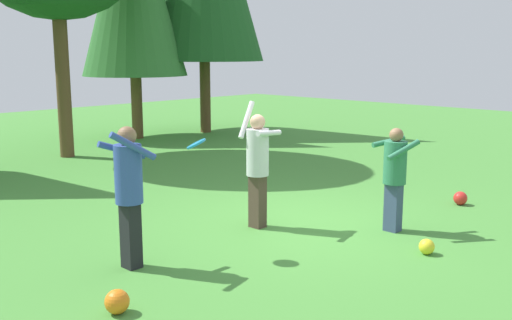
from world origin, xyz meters
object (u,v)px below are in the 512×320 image
at_px(ball_orange, 117,302).
at_px(frisbee, 196,144).
at_px(ball_red, 460,198).
at_px(ball_yellow, 427,247).
at_px(person_bystander, 395,171).
at_px(person_catcher, 129,184).
at_px(person_thrower, 258,160).

bearing_deg(ball_orange, frisbee, 23.63).
distance_m(frisbee, ball_red, 5.25).
bearing_deg(frisbee, ball_yellow, -46.48).
bearing_deg(ball_yellow, person_bystander, 55.63).
xyz_separation_m(person_catcher, person_bystander, (3.61, -1.56, -0.15)).
relative_size(person_catcher, ball_orange, 6.88).
relative_size(frisbee, ball_red, 1.54).
xyz_separation_m(person_thrower, ball_yellow, (0.67, -2.48, -0.94)).
xyz_separation_m(frisbee, ball_yellow, (2.11, -2.22, -1.39)).
bearing_deg(ball_yellow, person_catcher, 140.88).
relative_size(person_thrower, ball_yellow, 9.15).
relative_size(person_bystander, ball_red, 6.54).
relative_size(frisbee, ball_yellow, 1.75).
distance_m(person_thrower, frisbee, 1.53).
bearing_deg(ball_red, person_catcher, 164.19).
bearing_deg(person_catcher, ball_red, -1.67).
distance_m(person_thrower, ball_orange, 3.49).
height_order(person_thrower, ball_red, person_thrower).
relative_size(ball_red, ball_orange, 0.92).
height_order(person_bystander, ball_red, person_bystander).
height_order(person_catcher, ball_red, person_catcher).
bearing_deg(ball_orange, person_thrower, 17.99).
bearing_deg(ball_yellow, ball_red, 16.33).
relative_size(ball_yellow, ball_orange, 0.81).
bearing_deg(ball_red, person_bystander, 178.14).
bearing_deg(person_thrower, person_catcher, -9.55).
xyz_separation_m(person_bystander, frisbee, (-2.71, 1.34, 0.57)).
distance_m(ball_red, ball_orange, 6.67).
relative_size(person_thrower, person_catcher, 1.08).
bearing_deg(person_catcher, person_bystander, -9.30).
bearing_deg(ball_yellow, ball_orange, 159.54).
bearing_deg(person_catcher, person_thrower, 15.12).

